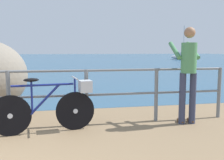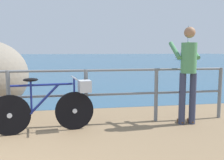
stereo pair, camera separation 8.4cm
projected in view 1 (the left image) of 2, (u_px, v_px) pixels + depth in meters
The scene contains 5 objects.
ground_plane at pixel (44, 67), 22.04m from camera, with size 120.00×120.00×0.10m, color #846B4C.
sea_surface at pixel (54, 57), 49.43m from camera, with size 120.00×90.00×0.01m, color #2D5675.
bicycle at pixel (53, 105), 4.23m from camera, with size 1.69×0.48×0.92m.
person_at_railing at pixel (188, 71), 4.68m from camera, with size 0.47×0.65×1.78m.
sailboat at pixel (182, 57), 37.37m from camera, with size 2.83×4.57×4.90m.
Camera 1 is at (1.60, -2.75, 1.36)m, focal length 40.89 mm.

